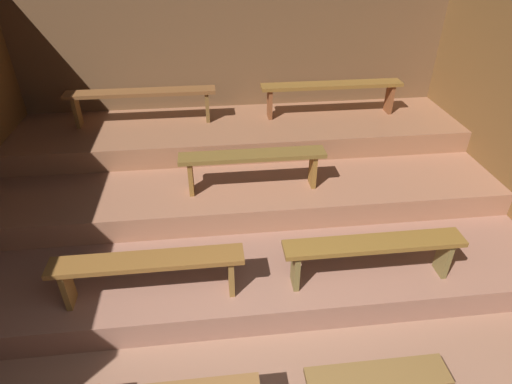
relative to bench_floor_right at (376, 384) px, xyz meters
The scene contains 11 objects.
ground 2.03m from the bench_floor_right, 110.27° to the left, with size 6.81×5.70×0.08m, color #895F4A.
wall_back 4.53m from the bench_floor_right, 99.03° to the left, with size 6.81×0.06×2.76m, color brown.
platform_lower 2.66m from the bench_floor_right, 105.12° to the left, with size 6.01×3.53×0.29m, color #8C5F4D.
platform_middle 3.22m from the bench_floor_right, 102.44° to the left, with size 6.01×2.37×0.29m, color #956147.
platform_upper 3.75m from the bench_floor_right, 100.69° to the left, with size 6.01×1.31×0.29m, color #8E5C3F.
bench_floor_right is the anchor object (origin of this frame).
bench_lower_left 2.08m from the bench_floor_right, 146.69° to the left, with size 1.69×0.25×0.46m.
bench_lower_right 1.22m from the bench_floor_right, 73.50° to the left, with size 1.69×0.25×0.46m.
bench_middle_center 2.59m from the bench_floor_right, 104.97° to the left, with size 1.65×0.25×0.46m.
bench_upper_left 4.39m from the bench_floor_right, 117.48° to the left, with size 1.96×0.25×0.46m.
bench_upper_right 3.97m from the bench_floor_right, 81.05° to the left, with size 1.96×0.25×0.46m.
Camera 1 is at (-0.40, -1.18, 3.25)m, focal length 30.00 mm.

